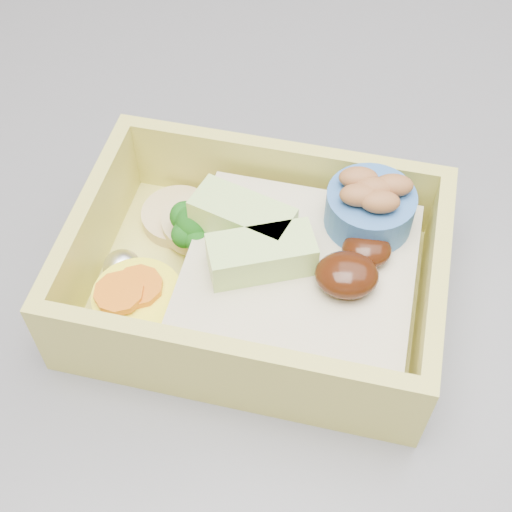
{
  "coord_description": "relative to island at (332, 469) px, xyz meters",
  "views": [
    {
      "loc": [
        -0.08,
        -0.4,
        1.26
      ],
      "look_at": [
        -0.08,
        -0.17,
        0.96
      ],
      "focal_mm": 50.0,
      "sensor_mm": 36.0,
      "label": 1
    }
  ],
  "objects": [
    {
      "name": "ground",
      "position": [
        0.0,
        0.1,
        -0.46
      ],
      "size": [
        3.5,
        3.5,
        0.0
      ],
      "primitive_type": "plane",
      "color": "silver",
      "rests_on": "ground"
    },
    {
      "name": "island",
      "position": [
        0.0,
        0.0,
        0.0
      ],
      "size": [
        1.24,
        0.84,
        0.92
      ],
      "color": "brown",
      "rests_on": "ground"
    },
    {
      "name": "bento_box",
      "position": [
        -0.08,
        -0.07,
        0.48
      ],
      "size": [
        0.22,
        0.18,
        0.07
      ],
      "rotation": [
        0.0,
        0.0,
        -0.19
      ],
      "color": "#CFC655",
      "rests_on": "island"
    }
  ]
}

